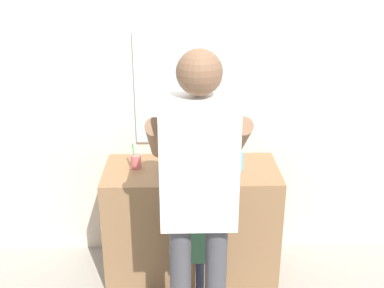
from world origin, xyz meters
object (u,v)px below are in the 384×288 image
at_px(adult_parent, 199,180).
at_px(toothbrush_cup, 136,161).
at_px(soap_bottle, 239,161).
at_px(child_toddler, 193,244).

bearing_deg(adult_parent, toothbrush_cup, 119.31).
bearing_deg(soap_bottle, adult_parent, -114.28).
bearing_deg(toothbrush_cup, adult_parent, -60.69).
xyz_separation_m(soap_bottle, child_toddler, (-0.32, -0.38, -0.41)).
bearing_deg(soap_bottle, child_toddler, -130.09).
distance_m(toothbrush_cup, soap_bottle, 0.70).
distance_m(soap_bottle, adult_parent, 0.76).
distance_m(toothbrush_cup, adult_parent, 0.84).
height_order(soap_bottle, child_toddler, soap_bottle).
height_order(toothbrush_cup, adult_parent, adult_parent).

